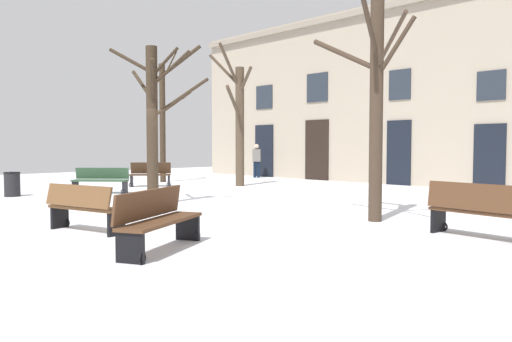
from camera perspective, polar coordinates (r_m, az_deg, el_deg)
name	(u,v)px	position (r m, az deg, el deg)	size (l,w,h in m)	color
ground_plane	(204,205)	(12.96, -6.02, -3.92)	(35.83, 35.83, 0.00)	white
building_facade	(396,92)	(20.53, 15.90, 8.81)	(22.39, 0.60, 7.28)	tan
tree_foreground	(163,119)	(21.29, -10.68, 5.88)	(2.00, 0.80, 5.38)	#382B1E
tree_near_facade	(154,117)	(13.11, -11.79, 6.17)	(2.41, 1.83, 4.20)	#382B1E
tree_left_of_center	(374,80)	(10.39, 13.50, 10.26)	(2.87, 1.97, 5.55)	#423326
tree_center	(239,120)	(18.87, -2.00, 5.91)	(1.75, 1.27, 5.34)	#4C3D2D
litter_bin	(12,184)	(16.73, -26.40, -1.37)	(0.48, 0.48, 0.75)	black
bench_back_to_back_right	(158,219)	(7.43, -11.27, -5.51)	(1.25, 1.84, 0.91)	#51331E
bench_back_to_back_left	(150,174)	(19.08, -12.12, -0.38)	(1.32, 1.46, 0.92)	#3D2819
bench_near_center_tree	(477,211)	(9.00, 24.20, -4.21)	(1.66, 0.65, 0.94)	#51331E
bench_by_litter_bin	(84,207)	(9.33, -19.30, -3.99)	(1.71, 0.82, 0.86)	brown
bench_facing_shops	(101,180)	(16.72, -17.55, -1.01)	(1.64, 1.53, 0.83)	#2D4C33
person_by_shop_door	(257,159)	(23.78, 0.07, 1.38)	(0.44, 0.41, 1.62)	black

